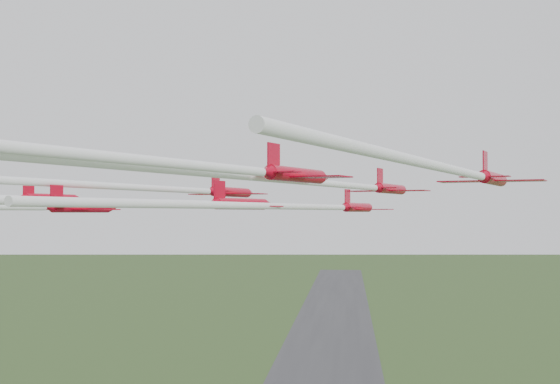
# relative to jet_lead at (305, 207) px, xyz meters

# --- Properties ---
(runway) EXTENTS (38.00, 900.00, 0.04)m
(runway) POSITION_rel_jet_lead_xyz_m (-3.06, 198.18, -54.12)
(runway) COLOR #353538
(runway) RESTS_ON ground
(jet_lead) EXTENTS (25.60, 66.57, 2.88)m
(jet_lead) POSITION_rel_jet_lead_xyz_m (0.00, 0.00, 0.00)
(jet_lead) COLOR red
(jet_row2_left) EXTENTS (23.80, 64.24, 2.93)m
(jet_row2_left) POSITION_rel_jet_lead_xyz_m (-15.24, -4.80, 1.90)
(jet_row2_left) COLOR red
(jet_row2_right) EXTENTS (25.44, 62.36, 2.60)m
(jet_row2_right) POSITION_rel_jet_lead_xyz_m (3.18, -16.88, 1.90)
(jet_row2_right) COLOR red
(jet_row3_mid) EXTENTS (25.25, 51.10, 2.87)m
(jet_row3_mid) POSITION_rel_jet_lead_xyz_m (-11.57, -17.06, 0.21)
(jet_row3_mid) COLOR red
(jet_row3_right) EXTENTS (19.88, 48.80, 2.64)m
(jet_row3_right) POSITION_rel_jet_lead_xyz_m (13.21, -28.82, 2.22)
(jet_row3_right) COLOR red
(jet_row4_right) EXTENTS (22.32, 49.33, 2.64)m
(jet_row4_right) POSITION_rel_jet_lead_xyz_m (-3.74, -38.64, 2.16)
(jet_row4_right) COLOR red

